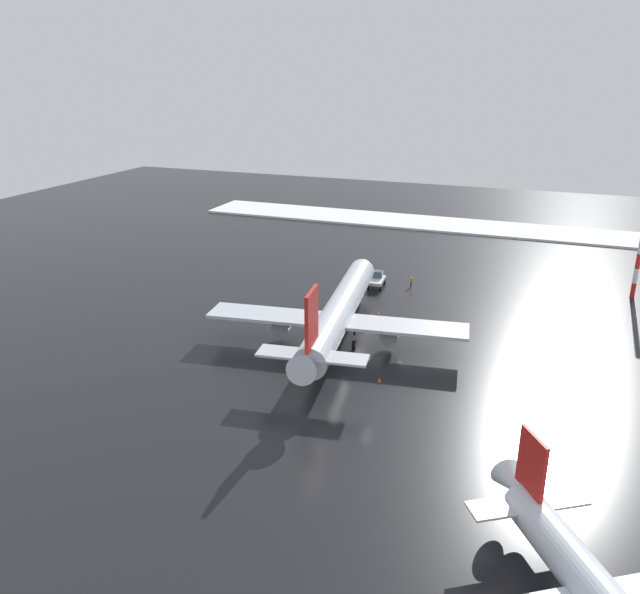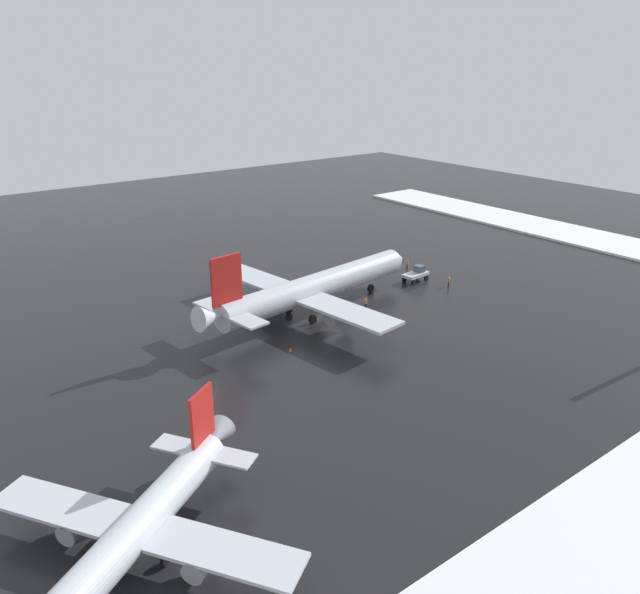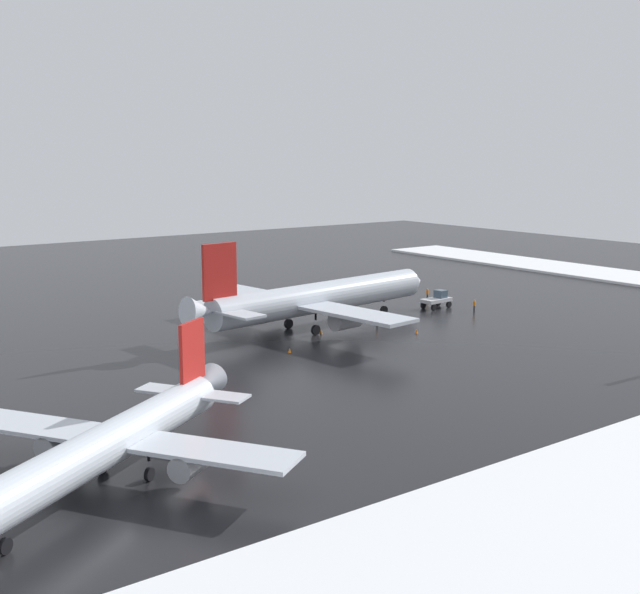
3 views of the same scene
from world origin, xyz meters
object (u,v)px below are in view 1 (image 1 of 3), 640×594
(traffic_cone_near_nose, at_px, (355,344))
(traffic_cone_mid_line, at_px, (379,379))
(antenna_mast, at_px, (640,254))
(ground_crew_mid_apron, at_px, (378,317))
(pushback_tug, at_px, (377,279))
(traffic_cone_wingtip_side, at_px, (423,324))
(airplane_parked_portside, at_px, (339,311))
(ground_crew_by_nose_gear, at_px, (352,272))
(ground_crew_beside_wing, at_px, (411,281))

(traffic_cone_near_nose, relative_size, traffic_cone_mid_line, 1.00)
(antenna_mast, bearing_deg, ground_crew_mid_apron, 125.15)
(pushback_tug, distance_m, traffic_cone_wingtip_side, 17.41)
(airplane_parked_portside, relative_size, antenna_mast, 2.85)
(ground_crew_mid_apron, relative_size, traffic_cone_wingtip_side, 3.11)
(ground_crew_by_nose_gear, relative_size, traffic_cone_near_nose, 3.11)
(ground_crew_beside_wing, height_order, antenna_mast, antenna_mast)
(antenna_mast, bearing_deg, traffic_cone_wingtip_side, 129.21)
(ground_crew_beside_wing, relative_size, traffic_cone_wingtip_side, 3.11)
(airplane_parked_portside, xyz_separation_m, pushback_tug, (22.23, 1.06, -2.66))
(traffic_cone_mid_line, bearing_deg, traffic_cone_wingtip_side, -3.90)
(traffic_cone_near_nose, distance_m, traffic_cone_mid_line, 10.09)
(ground_crew_mid_apron, xyz_separation_m, traffic_cone_mid_line, (-16.83, -4.88, -0.70))
(pushback_tug, bearing_deg, airplane_parked_portside, 178.18)
(ground_crew_by_nose_gear, bearing_deg, pushback_tug, -94.50)
(pushback_tug, bearing_deg, ground_crew_beside_wing, -73.71)
(traffic_cone_mid_line, bearing_deg, airplane_parked_portside, 40.58)
(traffic_cone_mid_line, bearing_deg, ground_crew_mid_apron, 16.16)
(airplane_parked_portside, relative_size, ground_crew_mid_apron, 23.51)
(pushback_tug, distance_m, traffic_cone_near_nose, 23.72)
(pushback_tug, relative_size, ground_crew_mid_apron, 2.78)
(traffic_cone_mid_line, distance_m, traffic_cone_wingtip_side, 18.02)
(antenna_mast, relative_size, traffic_cone_mid_line, 25.64)
(ground_crew_beside_wing, bearing_deg, airplane_parked_portside, 57.19)
(ground_crew_beside_wing, bearing_deg, pushback_tug, -2.22)
(ground_crew_beside_wing, bearing_deg, ground_crew_mid_apron, 64.16)
(airplane_parked_portside, distance_m, ground_crew_by_nose_gear, 26.46)
(ground_crew_mid_apron, relative_size, antenna_mast, 0.12)
(ground_crew_mid_apron, relative_size, traffic_cone_mid_line, 3.11)
(airplane_parked_portside, height_order, traffic_cone_wingtip_side, airplane_parked_portside)
(traffic_cone_mid_line, height_order, traffic_cone_wingtip_side, same)
(traffic_cone_near_nose, bearing_deg, traffic_cone_mid_line, -146.56)
(airplane_parked_portside, distance_m, traffic_cone_wingtip_side, 13.15)
(ground_crew_mid_apron, height_order, traffic_cone_mid_line, ground_crew_mid_apron)
(ground_crew_by_nose_gear, bearing_deg, traffic_cone_near_nose, -134.66)
(pushback_tug, relative_size, traffic_cone_mid_line, 8.65)
(pushback_tug, height_order, traffic_cone_wingtip_side, pushback_tug)
(airplane_parked_portside, xyz_separation_m, traffic_cone_near_nose, (-1.17, -2.65, -3.67))
(ground_crew_by_nose_gear, height_order, traffic_cone_near_nose, ground_crew_by_nose_gear)
(airplane_parked_portside, bearing_deg, ground_crew_mid_apron, -32.27)
(traffic_cone_near_nose, xyz_separation_m, traffic_cone_wingtip_side, (9.55, -6.79, 0.00))
(airplane_parked_portside, relative_size, pushback_tug, 8.44)
(ground_crew_mid_apron, bearing_deg, ground_crew_by_nose_gear, -73.06)
(airplane_parked_portside, height_order, pushback_tug, airplane_parked_portside)
(ground_crew_beside_wing, bearing_deg, traffic_cone_near_nose, 63.54)
(ground_crew_beside_wing, height_order, traffic_cone_wingtip_side, ground_crew_beside_wing)
(airplane_parked_portside, relative_size, traffic_cone_near_nose, 73.08)
(traffic_cone_wingtip_side, bearing_deg, traffic_cone_near_nose, 144.60)
(pushback_tug, height_order, traffic_cone_mid_line, pushback_tug)
(ground_crew_by_nose_gear, xyz_separation_m, ground_crew_mid_apron, (-18.25, -9.82, 0.00))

